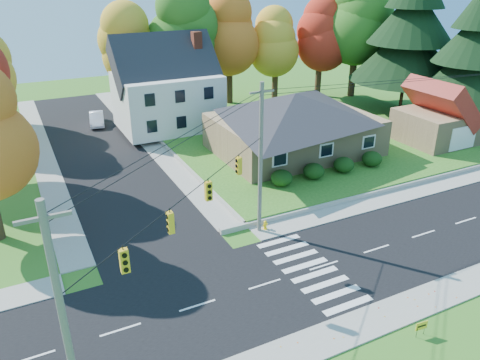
% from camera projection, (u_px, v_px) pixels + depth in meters
% --- Properties ---
extents(ground, '(120.00, 120.00, 0.00)m').
position_uv_depth(ground, '(324.00, 266.00, 27.52)').
color(ground, '#3D7923').
extents(road_main, '(90.00, 8.00, 0.02)m').
position_uv_depth(road_main, '(324.00, 266.00, 27.51)').
color(road_main, black).
rests_on(road_main, ground).
extents(road_cross, '(8.00, 44.00, 0.02)m').
position_uv_depth(road_cross, '(98.00, 148.00, 45.42)').
color(road_cross, black).
rests_on(road_cross, ground).
extents(sidewalk_north, '(90.00, 2.00, 0.08)m').
position_uv_depth(sidewalk_north, '(280.00, 227.00, 31.57)').
color(sidewalk_north, '#9C9A90').
rests_on(sidewalk_north, ground).
extents(sidewalk_south, '(90.00, 2.00, 0.08)m').
position_uv_depth(sidewalk_south, '(383.00, 317.00, 23.43)').
color(sidewalk_south, '#9C9A90').
rests_on(sidewalk_south, ground).
extents(lawn, '(30.00, 30.00, 0.50)m').
position_uv_depth(lawn, '(307.00, 130.00, 49.82)').
color(lawn, '#3D7923').
rests_on(lawn, ground).
extents(ranch_house, '(14.60, 10.60, 5.40)m').
position_uv_depth(ranch_house, '(294.00, 122.00, 42.46)').
color(ranch_house, tan).
rests_on(ranch_house, lawn).
extents(colonial_house, '(10.40, 8.40, 9.60)m').
position_uv_depth(colonial_house, '(167.00, 89.00, 48.44)').
color(colonial_house, silver).
rests_on(colonial_house, lawn).
extents(garage, '(7.30, 6.30, 4.60)m').
position_uv_depth(garage, '(439.00, 118.00, 45.08)').
color(garage, tan).
rests_on(garage, lawn).
extents(hedge_row, '(10.70, 1.70, 1.27)m').
position_uv_depth(hedge_row, '(329.00, 168.00, 38.09)').
color(hedge_row, '#163A10').
rests_on(hedge_row, lawn).
extents(traffic_infrastructure, '(38.10, 10.66, 10.00)m').
position_uv_depth(traffic_infrastructure, '(314.00, 178.00, 26.43)').
color(traffic_infrastructure, '#666059').
rests_on(traffic_infrastructure, ground).
extents(tree_lot_0, '(6.72, 6.72, 12.51)m').
position_uv_depth(tree_lot_0, '(129.00, 45.00, 50.96)').
color(tree_lot_0, '#3F2A19').
rests_on(tree_lot_0, lawn).
extents(tree_lot_1, '(7.84, 7.84, 14.60)m').
position_uv_depth(tree_lot_1, '(184.00, 31.00, 52.05)').
color(tree_lot_1, '#3F2A19').
rests_on(tree_lot_1, lawn).
extents(tree_lot_2, '(7.28, 7.28, 13.56)m').
position_uv_depth(tree_lot_2, '(229.00, 33.00, 55.58)').
color(tree_lot_2, '#3F2A19').
rests_on(tree_lot_2, lawn).
extents(tree_lot_3, '(6.16, 6.16, 11.47)m').
position_uv_depth(tree_lot_3, '(276.00, 42.00, 57.75)').
color(tree_lot_3, '#3F2A19').
rests_on(tree_lot_3, lawn).
extents(tree_lot_4, '(6.72, 6.72, 12.51)m').
position_uv_depth(tree_lot_4, '(321.00, 35.00, 59.11)').
color(tree_lot_4, '#3F2A19').
rests_on(tree_lot_4, lawn).
extents(tree_lot_5, '(8.40, 8.40, 15.64)m').
position_uv_depth(tree_lot_5, '(358.00, 18.00, 58.31)').
color(tree_lot_5, '#3F2A19').
rests_on(tree_lot_5, lawn).
extents(conifer_east_a, '(12.80, 12.80, 16.96)m').
position_uv_depth(conifer_east_a, '(411.00, 32.00, 52.56)').
color(conifer_east_a, '#3F2A19').
rests_on(conifer_east_a, lawn).
extents(conifer_east_b, '(11.20, 11.20, 14.84)m').
position_uv_depth(conifer_east_b, '(476.00, 52.00, 46.91)').
color(conifer_east_b, '#3F2A19').
rests_on(conifer_east_b, lawn).
extents(white_car, '(2.20, 4.45, 1.40)m').
position_uv_depth(white_car, '(97.00, 119.00, 51.95)').
color(white_car, white).
rests_on(white_car, road_cross).
extents(fire_hydrant, '(0.40, 0.31, 0.69)m').
position_uv_depth(fire_hydrant, '(265.00, 226.00, 31.16)').
color(fire_hydrant, yellow).
rests_on(fire_hydrant, ground).
extents(yard_sign, '(0.66, 0.10, 0.83)m').
position_uv_depth(yard_sign, '(422.00, 326.00, 22.03)').
color(yard_sign, black).
rests_on(yard_sign, ground).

